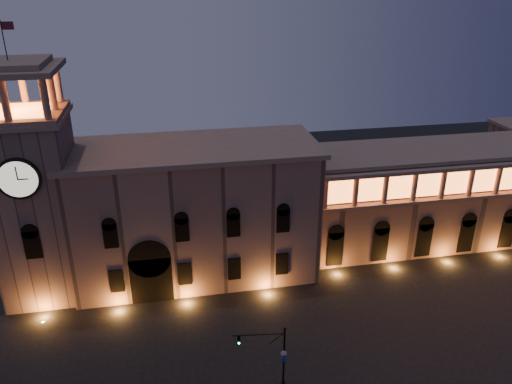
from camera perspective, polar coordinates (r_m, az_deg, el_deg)
government_building at (r=64.05m, az=-6.99°, el=-2.25°), size 30.80×12.80×17.60m
clock_tower at (r=63.43m, az=-23.91°, el=-0.80°), size 9.80×9.80×32.40m
colonnade_wing at (r=76.08m, az=19.43°, el=-0.33°), size 40.60×11.50×14.50m
traffic_light at (r=49.45m, az=2.18°, el=-18.22°), size 5.05×0.95×6.97m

